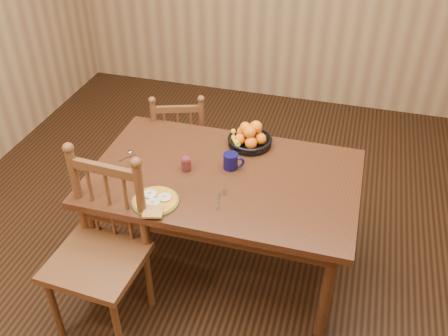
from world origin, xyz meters
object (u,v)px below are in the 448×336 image
(chair_near, at_px, (100,253))
(breakfast_plate, at_px, (155,201))
(fruit_bowl, at_px, (250,137))
(dining_table, at_px, (224,186))
(chair_far, at_px, (180,145))
(coffee_mug, at_px, (231,161))

(chair_near, distance_m, breakfast_plate, 0.42)
(chair_near, relative_size, fruit_bowl, 3.72)
(fruit_bowl, bearing_deg, chair_near, -122.69)
(dining_table, xyz_separation_m, chair_far, (-0.54, 0.67, -0.22))
(breakfast_plate, bearing_deg, coffee_mug, 53.71)
(dining_table, bearing_deg, breakfast_plate, -129.80)
(chair_far, xyz_separation_m, coffee_mug, (0.56, -0.59, 0.36))
(chair_far, bearing_deg, chair_near, 70.65)
(dining_table, xyz_separation_m, coffee_mug, (0.02, 0.08, 0.14))
(chair_near, relative_size, coffee_mug, 8.10)
(chair_far, relative_size, breakfast_plate, 3.03)
(dining_table, distance_m, chair_far, 0.89)
(chair_far, height_order, chair_near, chair_near)
(fruit_bowl, bearing_deg, chair_far, 152.84)
(chair_near, distance_m, coffee_mug, 0.93)
(chair_far, height_order, breakfast_plate, chair_far)
(chair_near, bearing_deg, chair_far, 93.25)
(fruit_bowl, bearing_deg, dining_table, -100.91)
(fruit_bowl, bearing_deg, coffee_mug, -99.34)
(chair_near, height_order, fruit_bowl, chair_near)
(chair_far, xyz_separation_m, chair_near, (-0.01, -1.27, 0.08))
(chair_near, xyz_separation_m, fruit_bowl, (0.62, 0.96, 0.28))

